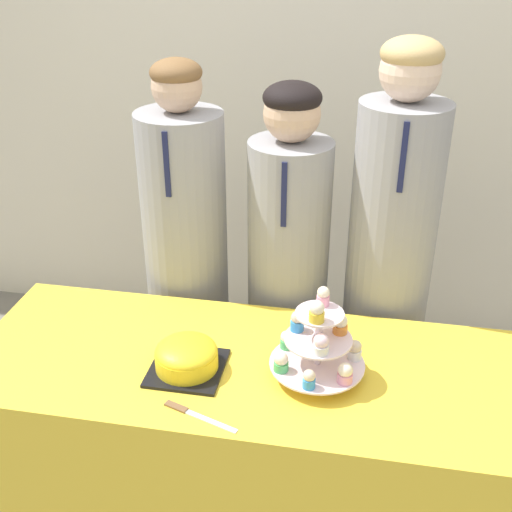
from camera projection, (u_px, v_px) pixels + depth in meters
name	position (u px, v px, depth m)	size (l,w,h in m)	color
wall_back	(313.00, 63.00, 2.82)	(9.00, 0.06, 2.70)	beige
table	(256.00, 454.00, 2.09)	(1.76, 0.64, 0.74)	yellow
round_cake	(186.00, 356.00, 1.87)	(0.22, 0.22, 0.10)	black
cake_knife	(189.00, 412.00, 1.73)	(0.22, 0.09, 0.01)	silver
cupcake_stand	(318.00, 344.00, 1.82)	(0.28, 0.28, 0.28)	silver
student_0	(188.00, 276.00, 2.43)	(0.31, 0.31, 1.52)	#939399
student_1	(287.00, 289.00, 2.37)	(0.29, 0.30, 1.46)	#939399
student_2	(387.00, 281.00, 2.28)	(0.30, 0.30, 1.61)	#939399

